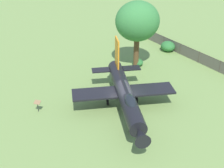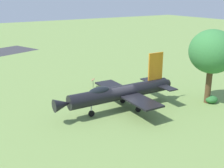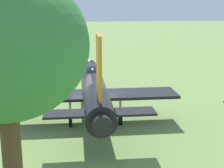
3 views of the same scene
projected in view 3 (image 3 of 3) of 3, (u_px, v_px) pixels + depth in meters
name	position (u px, v px, depth m)	size (l,w,h in m)	color
ground_plane	(95.00, 119.00, 20.01)	(200.00, 200.00, 0.00)	#75934C
display_jet	(94.00, 87.00, 19.86)	(9.45, 13.14, 5.40)	black
shade_tree	(4.00, 47.00, 9.68)	(4.98, 4.39, 7.82)	brown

